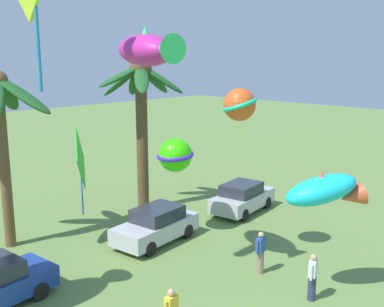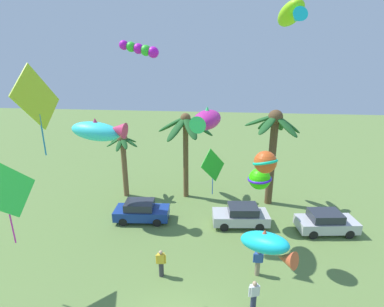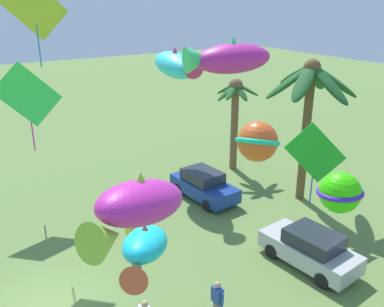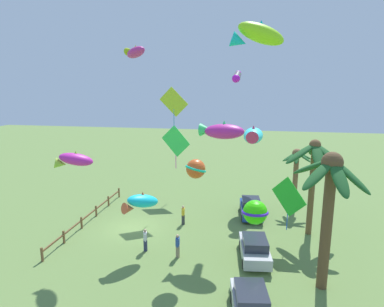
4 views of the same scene
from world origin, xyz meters
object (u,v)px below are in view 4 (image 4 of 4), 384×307
Objects in this scene: parked_car_0 at (254,248)px; parked_car_1 at (251,305)px; kite_ball_3 at (196,169)px; spectator_2 at (178,246)px; kite_fish_8 at (135,52)px; kite_fish_10 at (221,131)px; palm_tree_1 at (314,161)px; palm_tree_0 at (330,190)px; kite_tube_6 at (237,76)px; palm_tree_2 at (296,166)px; kite_fish_0 at (141,202)px; kite_fish_1 at (258,34)px; kite_fish_2 at (253,135)px; kite_fish_11 at (74,160)px; kite_diamond_9 at (176,142)px; spectator_0 at (183,215)px; spectator_1 at (145,240)px; kite_diamond_4 at (174,102)px; parked_car_2 at (251,208)px; kite_ball_5 at (255,212)px.

parked_car_0 is 5.69m from parked_car_1.
spectator_2 is at bearing -96.26° from kite_ball_3.
kite_fish_8 is 0.66× the size of kite_fish_10.
parked_car_0 is (4.50, -4.11, -4.90)m from palm_tree_1.
palm_tree_0 is 11.83m from kite_tube_6.
palm_tree_0 is at bearing 0.38° from palm_tree_2.
kite_ball_3 is at bearing -56.01° from palm_tree_1.
parked_car_1 is at bearing 15.71° from kite_fish_10.
kite_fish_0 is 0.90× the size of kite_fish_1.
kite_fish_2 is (-5.29, -4.37, 1.02)m from palm_tree_1.
kite_tube_6 reaches higher than parked_car_0.
kite_fish_8 is 1.06× the size of kite_fish_11.
palm_tree_1 reaches higher than palm_tree_2.
parked_car_1 is 0.96× the size of kite_diamond_9.
kite_diamond_9 is at bearing -118.41° from palm_tree_1.
kite_ball_3 is (0.79, -3.74, 5.33)m from parked_car_0.
spectator_0 is at bearing -60.63° from palm_tree_2.
kite_fish_8 is at bearing -156.63° from spectator_1.
spectator_2 is 0.43× the size of kite_diamond_4.
parked_car_0 is 11.44m from kite_fish_2.
palm_tree_2 is at bearing 140.04° from kite_fish_10.
parked_car_2 is 1.83× the size of kite_fish_8.
spectator_0 is at bearing -123.38° from kite_fish_10.
parked_car_2 is at bearing 136.44° from spectator_1.
kite_ball_5 is (1.08, -0.09, 2.89)m from parked_car_0.
kite_diamond_4 is at bearing -158.61° from spectator_0.
kite_tube_6 reaches higher than parked_car_1.
palm_tree_1 is 12.10m from parked_car_1.
spectator_1 is 14.65m from kite_fish_1.
parked_car_1 is at bearing 43.28° from spectator_2.
spectator_0 is 0.43× the size of kite_diamond_4.
palm_tree_1 is 3.99× the size of kite_ball_3.
parked_car_2 is 1.78× the size of kite_tube_6.
parked_car_1 is at bearing -13.99° from palm_tree_2.
kite_ball_5 is (0.42, 4.86, 2.83)m from spectator_2.
spectator_1 is (9.94, -10.91, -3.18)m from palm_tree_2.
palm_tree_0 is 13.43m from kite_fish_11.
kite_ball_3 reaches higher than kite_fish_0.
kite_fish_11 reaches higher than kite_ball_5.
parked_car_2 is 2.54× the size of spectator_1.
palm_tree_2 is 1.37× the size of parked_car_0.
palm_tree_1 is 7.08m from parked_car_2.
kite_ball_5 is at bearing 12.53° from kite_tube_6.
kite_tube_6 is (3.60, -1.44, 5.08)m from kite_fish_2.
parked_car_1 is at bearing 26.17° from kite_diamond_4.
kite_diamond_9 is at bearing -148.46° from kite_fish_10.
kite_fish_1 reaches higher than kite_ball_5.
parked_car_0 is 0.99× the size of parked_car_1.
palm_tree_1 is 7.82m from parked_car_0.
parked_car_2 is at bearing 112.35° from kite_fish_8.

